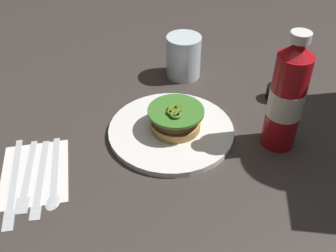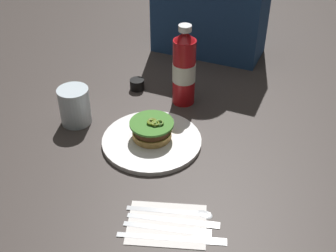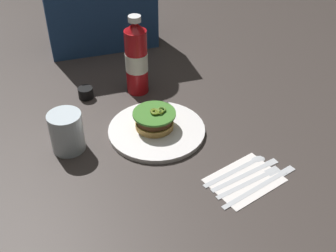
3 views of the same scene
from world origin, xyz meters
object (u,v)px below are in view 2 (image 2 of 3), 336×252
(burger_sandwich, at_px, (152,129))
(butter_knife, at_px, (179,220))
(dinner_plate, at_px, (152,141))
(water_glass, at_px, (75,106))
(spoon_utensil, at_px, (182,211))
(ketchup_bottle, at_px, (184,69))
(condiment_cup, at_px, (137,84))
(napkin, at_px, (167,224))
(steak_knife, at_px, (179,237))
(fork_utensil, at_px, (175,228))

(burger_sandwich, height_order, butter_knife, burger_sandwich)
(dinner_plate, relative_size, water_glass, 2.48)
(dinner_plate, bearing_deg, spoon_utensil, -50.31)
(ketchup_bottle, distance_m, condiment_cup, 0.18)
(napkin, bearing_deg, water_glass, 147.30)
(condiment_cup, bearing_deg, burger_sandwich, -55.08)
(condiment_cup, xyz_separation_m, steak_knife, (0.34, -0.49, -0.01))
(fork_utensil, bearing_deg, burger_sandwich, 123.87)
(dinner_plate, xyz_separation_m, burger_sandwich, (-0.00, 0.01, 0.03))
(burger_sandwich, height_order, ketchup_bottle, ketchup_bottle)
(burger_sandwich, relative_size, condiment_cup, 2.58)
(condiment_cup, bearing_deg, spoon_utensil, -53.07)
(dinner_plate, xyz_separation_m, butter_knife, (0.17, -0.22, -0.00))
(burger_sandwich, bearing_deg, ketchup_bottle, 88.28)
(napkin, xyz_separation_m, fork_utensil, (0.02, -0.01, 0.00))
(condiment_cup, bearing_deg, steak_knife, -55.42)
(ketchup_bottle, bearing_deg, condiment_cup, 176.37)
(dinner_plate, distance_m, burger_sandwich, 0.03)
(condiment_cup, relative_size, fork_utensil, 0.24)
(steak_knife, xyz_separation_m, butter_knife, (-0.02, 0.04, 0.00))
(burger_sandwich, xyz_separation_m, spoon_utensil, (0.16, -0.20, -0.03))
(dinner_plate, relative_size, condiment_cup, 5.83)
(water_glass, height_order, butter_knife, water_glass)
(water_glass, bearing_deg, spoon_utensil, -26.83)
(steak_knife, bearing_deg, condiment_cup, 124.58)
(burger_sandwich, height_order, steak_knife, burger_sandwich)
(fork_utensil, distance_m, spoon_utensil, 0.05)
(napkin, bearing_deg, dinner_plate, 121.40)
(burger_sandwich, relative_size, fork_utensil, 0.62)
(butter_knife, bearing_deg, fork_utensil, -87.70)
(fork_utensil, distance_m, butter_knife, 0.02)
(water_glass, distance_m, butter_knife, 0.46)
(ketchup_bottle, xyz_separation_m, condiment_cup, (-0.16, 0.01, -0.09))
(napkin, xyz_separation_m, steak_knife, (0.04, -0.03, 0.00))
(ketchup_bottle, relative_size, water_glass, 2.31)
(water_glass, height_order, spoon_utensil, water_glass)
(steak_knife, xyz_separation_m, spoon_utensil, (-0.02, 0.07, 0.00))
(ketchup_bottle, height_order, water_glass, ketchup_bottle)
(fork_utensil, bearing_deg, dinner_plate, 124.35)
(burger_sandwich, distance_m, fork_utensil, 0.31)
(ketchup_bottle, height_order, steak_knife, ketchup_bottle)
(condiment_cup, bearing_deg, butter_knife, -54.27)
(condiment_cup, height_order, butter_knife, condiment_cup)
(burger_sandwich, bearing_deg, fork_utensil, -56.13)
(water_glass, xyz_separation_m, fork_utensil, (0.40, -0.25, -0.05))
(dinner_plate, xyz_separation_m, ketchup_bottle, (0.00, 0.21, 0.10))
(dinner_plate, xyz_separation_m, fork_utensil, (0.17, -0.24, -0.00))
(dinner_plate, relative_size, spoon_utensil, 1.42)
(condiment_cup, distance_m, fork_utensil, 0.57)
(condiment_cup, relative_size, butter_knife, 0.23)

